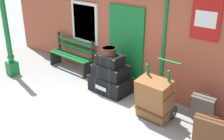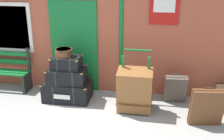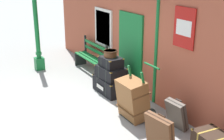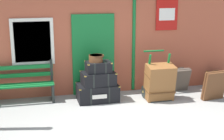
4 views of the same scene
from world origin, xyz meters
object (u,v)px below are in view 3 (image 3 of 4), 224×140
platform_bench (92,58)px  steamer_trunk_middle (111,72)px  suitcase_oxblood (160,134)px  steamer_trunk_base (112,85)px  porters_trolley (139,105)px  suitcase_charcoal (177,114)px  round_hatbox (110,53)px  steamer_trunk_top (111,62)px  large_brown_trunk (133,99)px  lamp_post (37,38)px

platform_bench → steamer_trunk_middle: bearing=-10.2°
steamer_trunk_middle → suitcase_oxblood: 2.90m
steamer_trunk_base → porters_trolley: bearing=-5.3°
steamer_trunk_middle → suitcase_charcoal: 2.35m
platform_bench → round_hatbox: size_ratio=4.35×
steamer_trunk_top → porters_trolley: porters_trolley is taller
round_hatbox → suitcase_charcoal: (2.37, 0.25, -0.78)m
steamer_trunk_middle → porters_trolley: porters_trolley is taller
large_brown_trunk → suitcase_charcoal: (0.82, 0.55, -0.15)m
steamer_trunk_middle → porters_trolley: size_ratio=0.72×
steamer_trunk_base → porters_trolley: porters_trolley is taller
lamp_post → steamer_trunk_top: bearing=21.1°
round_hatbox → large_brown_trunk: size_ratio=0.39×
round_hatbox → suitcase_oxblood: round_hatbox is taller
steamer_trunk_middle → large_brown_trunk: 1.53m
platform_bench → lamp_post: bearing=-124.1°
platform_bench → round_hatbox: bearing=-10.1°
steamer_trunk_top → porters_trolley: (1.49, -0.11, -0.60)m
lamp_post → large_brown_trunk: bearing=10.6°
lamp_post → porters_trolley: lamp_post is taller
large_brown_trunk → suitcase_oxblood: 1.38m
lamp_post → steamer_trunk_top: 3.05m
steamer_trunk_top → round_hatbox: size_ratio=1.70×
round_hatbox → steamer_trunk_middle: bearing=-13.7°
steamer_trunk_base → round_hatbox: bearing=-152.7°
lamp_post → suitcase_oxblood: size_ratio=3.67×
steamer_trunk_middle → large_brown_trunk: size_ratio=0.91×
steamer_trunk_top → large_brown_trunk: 1.57m
steamer_trunk_base → steamer_trunk_middle: 0.37m
steamer_trunk_top → porters_trolley: 1.61m
porters_trolley → suitcase_oxblood: porters_trolley is taller
steamer_trunk_top → round_hatbox: round_hatbox is taller
large_brown_trunk → suitcase_charcoal: size_ratio=1.42×
suitcase_charcoal → suitcase_oxblood: bearing=-58.8°
lamp_post → steamer_trunk_base: (2.82, 1.13, -0.85)m
steamer_trunk_middle → suitcase_oxblood: suitcase_oxblood is taller
suitcase_oxblood → steamer_trunk_top: bearing=168.3°
steamer_trunk_base → porters_trolley: 1.52m
large_brown_trunk → platform_bench: bearing=169.5°
steamer_trunk_middle → steamer_trunk_top: bearing=-3.6°
porters_trolley → suitcase_oxblood: 1.43m
platform_bench → steamer_trunk_top: (1.87, -0.34, 0.43)m
suitcase_oxblood → steamer_trunk_middle: bearing=168.3°
steamer_trunk_middle → large_brown_trunk: (1.50, -0.29, -0.11)m
platform_bench → suitcase_oxblood: platform_bench is taller
lamp_post → platform_bench: (0.97, 1.43, -0.62)m
platform_bench → steamer_trunk_middle: platform_bench is taller
porters_trolley → lamp_post: bearing=-167.2°
round_hatbox → large_brown_trunk: (1.55, -0.30, -0.63)m
steamer_trunk_middle → steamer_trunk_top: size_ratio=1.35×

